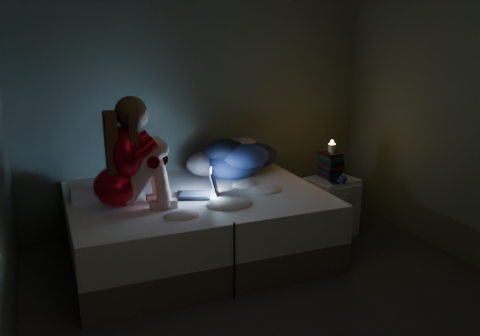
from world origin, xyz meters
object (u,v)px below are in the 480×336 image
bed (197,225)px  candle (332,150)px  laptop (197,183)px  phone (331,182)px  woman (115,155)px  nightstand (331,206)px

bed → candle: size_ratio=26.70×
bed → candle: bearing=1.8°
laptop → candle: size_ratio=4.36×
candle → phone: bearing=-120.6°
woman → laptop: (0.66, 0.07, -0.32)m
laptop → nightstand: (1.40, 0.08, -0.43)m
candle → phone: (-0.10, -0.16, -0.26)m
nightstand → candle: candle is taller
laptop → phone: size_ratio=2.49×
woman → laptop: 0.74m
candle → bed: bearing=-178.2°
laptop → bed: bearing=95.7°
nightstand → bed: bearing=168.8°
candle → woman: bearing=-174.2°
nightstand → phone: size_ratio=4.04×
laptop → nightstand: laptop is taller
bed → nightstand: bed is taller
woman → nightstand: 2.20m
laptop → candle: (1.41, 0.14, 0.13)m
nightstand → woman: bearing=173.6°
bed → laptop: bearing=-104.1°
woman → candle: size_ratio=11.14×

